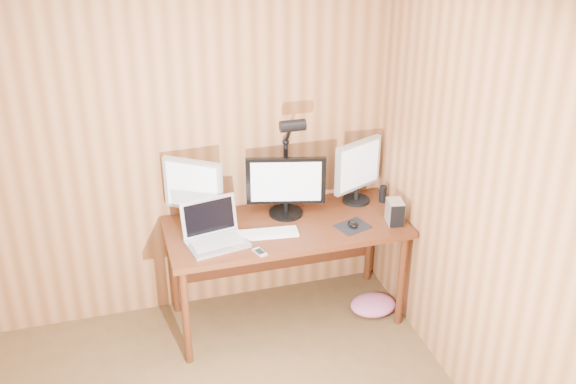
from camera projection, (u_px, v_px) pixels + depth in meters
name	position (u px, v px, depth m)	size (l,w,h in m)	color
room_shell	(172.00, 341.00, 2.64)	(4.00, 4.00, 4.00)	brown
desk	(283.00, 235.00, 4.62)	(1.60, 0.70, 0.75)	#4E2310
monitor_center	(286.00, 186.00, 4.54)	(0.53, 0.23, 0.42)	black
monitor_left	(193.00, 190.00, 4.41)	(0.36, 0.27, 0.46)	black
monitor_right	(358.00, 170.00, 4.70)	(0.39, 0.20, 0.46)	black
laptop	(214.00, 232.00, 4.28)	(0.42, 0.35, 0.27)	silver
keyboard	(266.00, 233.00, 4.38)	(0.43, 0.17, 0.02)	white
mousepad	(353.00, 226.00, 4.48)	(0.21, 0.17, 0.00)	black
mouse	(353.00, 224.00, 4.47)	(0.07, 0.10, 0.04)	black
hard_drive	(395.00, 212.00, 4.50)	(0.12, 0.16, 0.16)	silver
phone	(260.00, 252.00, 4.18)	(0.08, 0.12, 0.01)	silver
speaker	(383.00, 194.00, 4.77)	(0.05, 0.05, 0.12)	black
desk_lamp	(289.00, 149.00, 4.51)	(0.17, 0.24, 0.73)	black
fabric_pile	(373.00, 305.00, 4.86)	(0.33, 0.27, 0.11)	#CF6494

